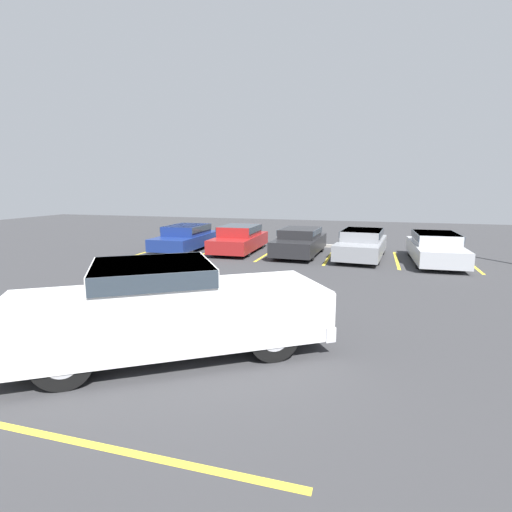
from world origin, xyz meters
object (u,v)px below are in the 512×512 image
parked_sedan_c (300,241)px  parked_sedan_d (362,243)px  parked_sedan_a (186,236)px  parked_sedan_e (435,247)px  pickup_truck (171,307)px  wheel_stop_curb (330,246)px  parked_sedan_b (239,238)px

parked_sedan_c → parked_sedan_d: 2.73m
parked_sedan_a → parked_sedan_d: parked_sedan_d is taller
parked_sedan_e → parked_sedan_d: bearing=-96.8°
pickup_truck → parked_sedan_c: size_ratio=1.39×
parked_sedan_d → parked_sedan_e: bearing=90.0°
parked_sedan_a → wheel_stop_curb: 7.31m
parked_sedan_c → wheel_stop_curb: size_ratio=2.42×
parked_sedan_e → wheel_stop_curb: (-4.58, 3.01, -0.59)m
parked_sedan_b → parked_sedan_e: 8.62m
pickup_truck → parked_sedan_b: 11.86m
wheel_stop_curb → parked_sedan_a: bearing=-158.1°
pickup_truck → parked_sedan_e: (6.01, 11.15, -0.23)m
parked_sedan_b → parked_sedan_d: (5.68, -0.15, -0.00)m
parked_sedan_a → parked_sedan_e: bearing=87.8°
parked_sedan_a → parked_sedan_b: 2.74m
parked_sedan_e → parked_sedan_a: bearing=-93.1°
parked_sedan_b → wheel_stop_curb: (4.03, 2.59, -0.59)m
pickup_truck → parked_sedan_c: bearing=54.5°
parked_sedan_a → parked_sedan_b: size_ratio=1.03×
parked_sedan_b → parked_sedan_d: size_ratio=0.93×
parked_sedan_b → parked_sedan_d: bearing=87.2°
parked_sedan_d → parked_sedan_a: bearing=-85.1°
pickup_truck → parked_sedan_a: bearing=81.3°
parked_sedan_b → parked_sedan_c: 2.96m
parked_sedan_b → parked_sedan_c: bearing=85.4°
parked_sedan_a → wheel_stop_curb: bearing=111.2°
parked_sedan_a → wheel_stop_curb: (6.76, 2.71, -0.58)m
pickup_truck → wheel_stop_curb: bearing=50.5°
parked_sedan_a → parked_sedan_b: bearing=91.9°
parked_sedan_b → pickup_truck: bearing=11.4°
pickup_truck → parked_sedan_d: bearing=41.2°
parked_sedan_a → parked_sedan_e: size_ratio=0.94×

